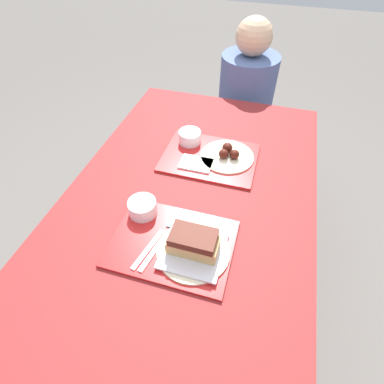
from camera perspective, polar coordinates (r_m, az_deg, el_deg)
ground_plane at (r=1.80m, az=-0.37°, el=-17.96°), size 12.00×12.00×0.00m
picnic_table at (r=1.23m, az=-0.52°, el=-3.83°), size 0.95×1.55×0.78m
picnic_bench_far at (r=2.15m, az=7.30°, el=10.88°), size 0.90×0.28×0.47m
tray_near at (r=1.01m, az=-3.78°, el=-9.70°), size 0.40×0.30×0.01m
tray_far at (r=1.32m, az=3.37°, el=6.58°), size 0.40×0.30×0.01m
bowl_coleslaw_near at (r=1.07m, az=-9.43°, el=-2.81°), size 0.10×0.10×0.06m
brisket_sandwich_plate at (r=0.96m, az=0.24°, el=-10.20°), size 0.24×0.24×0.09m
plastic_fork_near at (r=1.00m, az=-8.35°, el=-10.69°), size 0.05×0.17×0.00m
plastic_knife_near at (r=0.99m, az=-7.15°, el=-11.02°), size 0.05×0.17×0.00m
condiment_packet at (r=1.05m, az=-3.77°, el=-6.21°), size 0.04×0.03×0.01m
bowl_coleslaw_far at (r=1.38m, az=-0.41°, el=10.56°), size 0.10×0.10×0.06m
wings_plate_far at (r=1.31m, az=6.78°, el=7.08°), size 0.23×0.23×0.05m
napkin_far at (r=1.27m, az=0.76°, el=5.43°), size 0.13×0.09×0.01m
person_seated_across at (r=1.96m, az=10.42°, el=18.95°), size 0.34×0.34×0.68m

